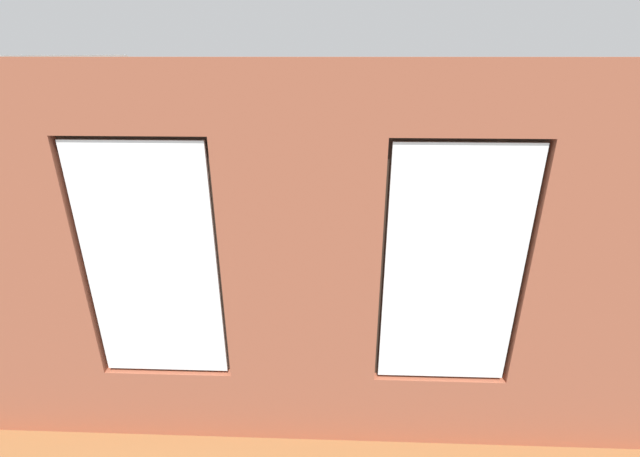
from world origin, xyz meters
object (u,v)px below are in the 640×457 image
Objects in this scene: cup_ceramic at (332,241)px; tv_flatscreen at (90,229)px; potted_plant_beside_window_right at (137,323)px; potted_plant_corner_far_left at (610,353)px; potted_plant_by_left_couch at (459,230)px; potted_plant_foreground_right at (173,207)px; remote_gray at (359,240)px; potted_plant_near_tv at (89,279)px; media_console at (99,271)px; coffee_table at (332,247)px; potted_plant_corner_near_left at (479,206)px; potted_plant_between_couches at (448,328)px; table_plant_small at (339,239)px; candle_jar at (319,238)px; couch_left at (519,279)px; couch_by_window at (309,352)px.

tv_flatscreen is at bearing 11.46° from cup_ceramic.
potted_plant_corner_far_left reaches higher than potted_plant_beside_window_right.
potted_plant_by_left_couch is 0.49× the size of potted_plant_foreground_right.
cup_ceramic is at bearing 74.24° from remote_gray.
potted_plant_near_tv is (4.72, 2.43, 0.35)m from potted_plant_by_left_couch.
media_console is at bearing 68.85° from remote_gray.
tv_flatscreen is 2.29m from potted_plant_beside_window_right.
potted_plant_corner_near_left reaches higher than coffee_table.
remote_gray is 2.55m from potted_plant_between_couches.
table_plant_small is 0.40m from remote_gray.
potted_plant_foreground_right is (-0.30, -2.13, 0.19)m from media_console.
cup_ceramic is 0.87× the size of candle_jar.
couch_left is 5.69m from tv_flatscreen.
potted_plant_between_couches is at bearing 171.40° from potted_plant_near_tv.
couch_left is 1.70× the size of potted_plant_foreground_right.
potted_plant_by_left_couch is (-2.05, -0.70, 0.02)m from coffee_table.
potted_plant_beside_window_right reaches higher than table_plant_small.
candle_jar reaches higher than media_console.
potted_plant_between_couches is (-1.33, 2.40, 0.11)m from candle_jar.
potted_plant_beside_window_right reaches higher than candle_jar.
cup_ceramic is 2.17m from potted_plant_by_left_couch.
tv_flatscreen is 0.91× the size of potted_plant_beside_window_right.
tv_flatscreen is (3.21, 0.65, 0.51)m from coffee_table.
potted_plant_corner_far_left reaches higher than remote_gray.
potted_plant_near_tv reaches higher than cup_ceramic.
potted_plant_foreground_right is 1.09× the size of potted_plant_near_tv.
couch_left reaches higher than candle_jar.
potted_plant_between_couches is (-0.74, 2.44, 0.16)m from remote_gray.
potted_plant_beside_window_right is (-1.40, 1.80, 0.44)m from media_console.
potted_plant_corner_near_left is 3.99m from potted_plant_corner_far_left.
couch_left is at bearing -149.23° from couch_by_window.
cup_ceramic is at bearing -94.74° from couch_by_window.
remote_gray is (-0.41, -0.13, -0.04)m from cup_ceramic.
potted_plant_between_couches is (-1.14, 2.31, 0.12)m from cup_ceramic.
table_plant_small reaches higher than media_console.
coffee_table is 1.51× the size of tv_flatscreen.
remote_gray is at bearing -167.83° from tv_flatscreen.
couch_left is (-2.65, -1.58, -0.00)m from couch_by_window.
potted_plant_by_left_couch is (-5.27, -1.35, -0.49)m from tv_flatscreen.
potted_plant_foreground_right reaches higher than cup_ceramic.
media_console is at bearing -87.12° from couch_left.
potted_plant_between_couches reaches higher than cup_ceramic.
coffee_table is 1.18× the size of media_console.
candle_jar is at bearing -34.42° from table_plant_small.
potted_plant_corner_far_left is (-2.19, 2.59, 0.05)m from remote_gray.
cup_ceramic reaches higher than media_console.
potted_plant_corner_far_left reaches higher than potted_plant_near_tv.
couch_by_window is 1.56× the size of potted_plant_near_tv.
couch_left is at bearing 162.37° from coffee_table.
table_plant_small is 0.31× the size of potted_plant_corner_near_left.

